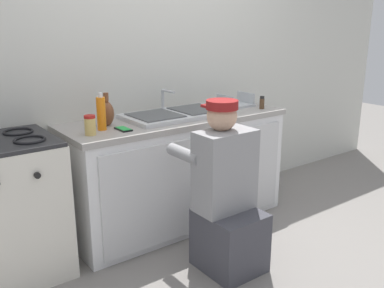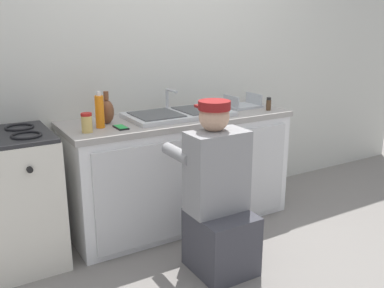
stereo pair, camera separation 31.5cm
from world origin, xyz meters
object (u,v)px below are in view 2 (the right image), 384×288
at_px(vase_decorative, 107,111).
at_px(cell_phone, 121,127).
at_px(spice_bottle_pepper, 269,104).
at_px(stove_range, 8,201).
at_px(dish_rack_tray, 243,104).
at_px(condiment_jar, 87,123).
at_px(soap_bottle_orange, 100,111).
at_px(plumber_person, 218,202).
at_px(sink_double_basin, 179,114).

relative_size(vase_decorative, cell_phone, 1.64).
bearing_deg(spice_bottle_pepper, stove_range, 174.95).
bearing_deg(cell_phone, dish_rack_tray, 8.23).
bearing_deg(condiment_jar, soap_bottle_orange, 33.79).
distance_m(plumber_person, soap_bottle_orange, 1.00).
height_order(spice_bottle_pepper, cell_phone, spice_bottle_pepper).
bearing_deg(condiment_jar, plumber_person, -43.83).
bearing_deg(soap_bottle_orange, cell_phone, -36.98).
xyz_separation_m(vase_decorative, cell_phone, (0.03, -0.18, -0.08)).
bearing_deg(soap_bottle_orange, plumber_person, -53.05).
relative_size(plumber_person, dish_rack_tray, 3.94).
bearing_deg(plumber_person, soap_bottle_orange, 126.95).
height_order(stove_range, dish_rack_tray, dish_rack_tray).
bearing_deg(cell_phone, soap_bottle_orange, 143.02).
xyz_separation_m(soap_bottle_orange, cell_phone, (0.11, -0.09, -0.11)).
bearing_deg(vase_decorative, sink_double_basin, -3.77).
distance_m(stove_range, plumber_person, 1.36).
relative_size(spice_bottle_pepper, vase_decorative, 0.46).
bearing_deg(dish_rack_tray, spice_bottle_pepper, -62.70).
xyz_separation_m(stove_range, plumber_person, (1.15, -0.74, 0.01)).
relative_size(soap_bottle_orange, dish_rack_tray, 0.89).
bearing_deg(stove_range, soap_bottle_orange, -4.76).
xyz_separation_m(sink_double_basin, condiment_jar, (-0.76, -0.13, 0.05)).
xyz_separation_m(dish_rack_tray, vase_decorative, (-1.19, 0.01, 0.07)).
height_order(plumber_person, cell_phone, plumber_person).
relative_size(sink_double_basin, spice_bottle_pepper, 7.62).
height_order(sink_double_basin, dish_rack_tray, sink_double_basin).
distance_m(spice_bottle_pepper, dish_rack_tray, 0.23).
distance_m(soap_bottle_orange, spice_bottle_pepper, 1.38).
height_order(stove_range, vase_decorative, vase_decorative).
height_order(condiment_jar, dish_rack_tray, condiment_jar).
bearing_deg(spice_bottle_pepper, dish_rack_tray, 117.30).
distance_m(sink_double_basin, cell_phone, 0.54).
bearing_deg(plumber_person, stove_range, 147.29).
bearing_deg(soap_bottle_orange, condiment_jar, -146.21).
xyz_separation_m(plumber_person, cell_phone, (-0.40, 0.60, 0.41)).
height_order(sink_double_basin, soap_bottle_orange, soap_bottle_orange).
distance_m(stove_range, spice_bottle_pepper, 2.07).
height_order(sink_double_basin, plumber_person, plumber_person).
bearing_deg(spice_bottle_pepper, plumber_person, -147.07).
height_order(vase_decorative, cell_phone, vase_decorative).
bearing_deg(sink_double_basin, soap_bottle_orange, -175.10).
distance_m(sink_double_basin, stove_range, 1.35).
bearing_deg(condiment_jar, vase_decorative, 40.41).
relative_size(plumber_person, spice_bottle_pepper, 10.52).
bearing_deg(plumber_person, spice_bottle_pepper, 32.93).
distance_m(plumber_person, spice_bottle_pepper, 1.13).
bearing_deg(vase_decorative, plumber_person, -60.88).
bearing_deg(stove_range, cell_phone, -10.48).
distance_m(soap_bottle_orange, cell_phone, 0.18).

